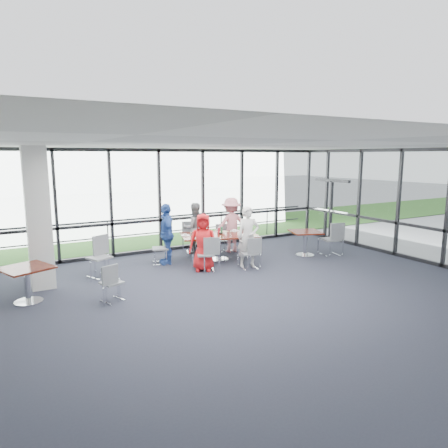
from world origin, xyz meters
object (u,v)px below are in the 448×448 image
chair_main_fl (194,238)px  chair_spare_la (112,283)px  chair_main_end (160,248)px  structural_column (38,218)px  diner_far_left (194,228)px  chair_spare_lb (99,258)px  diner_end (167,234)px  side_table_left (26,273)px  diner_far_right (231,225)px  chair_main_nl (206,254)px  chair_main_fr (226,238)px  chair_spare_r (331,239)px  diner_near_right (248,237)px  main_table (219,238)px  side_table_right (305,235)px  chair_main_nr (249,253)px  diner_near_left (203,242)px

chair_main_fl → chair_spare_la: size_ratio=1.17×
chair_main_end → structural_column: bearing=-61.5°
diner_far_left → chair_main_fl: diner_far_left is taller
diner_far_left → chair_spare_lb: size_ratio=1.58×
diner_far_left → diner_end: bearing=40.5°
side_table_left → diner_far_right: diner_far_right is taller
chair_spare_lb → chair_main_nl: bearing=137.0°
side_table_left → structural_column: bearing=67.7°
chair_spare_la → chair_spare_lb: chair_spare_lb is taller
structural_column → chair_main_fl: size_ratio=3.44×
diner_far_left → chair_main_fr: diner_far_left is taller
side_table_left → chair_spare_r: chair_spare_r is taller
diner_near_right → chair_main_fr: size_ratio=2.00×
diner_near_right → chair_spare_r: size_ratio=1.66×
chair_main_end → chair_spare_la: chair_main_end is taller
chair_main_nl → chair_spare_lb: 2.66m
main_table → chair_spare_r: (3.18, -1.21, -0.14)m
diner_near_right → chair_main_nl: 1.26m
side_table_right → diner_far_right: size_ratio=0.64×
chair_main_nr → chair_main_end: chair_main_end is taller
chair_main_nr → chair_spare_la: 3.86m
diner_far_left → chair_main_end: diner_far_left is taller
chair_main_fl → chair_main_fr: (0.95, -0.34, -0.05)m
diner_far_right → chair_main_fl: diner_far_right is taller
diner_near_right → diner_far_right: 1.79m
diner_far_left → chair_main_nl: bearing=82.5°
chair_main_nr → diner_far_left: bearing=116.1°
diner_far_left → main_table: bearing=112.8°
chair_main_end → chair_spare_r: size_ratio=0.88×
diner_near_right → diner_far_left: size_ratio=1.05×
diner_far_left → chair_spare_r: (3.44, -2.30, -0.29)m
diner_far_right → chair_main_end: 2.49m
diner_far_right → chair_main_fr: (-0.11, 0.16, -0.44)m
side_table_left → chair_spare_la: (1.52, -0.78, -0.24)m
diner_near_right → chair_spare_r: bearing=13.3°
main_table → diner_far_left: size_ratio=1.52×
chair_spare_lb → diner_far_right: bearing=164.7°
main_table → chair_main_fl: bearing=118.1°
chair_spare_la → chair_spare_lb: 1.85m
side_table_right → chair_main_nl: bearing=180.0°
side_table_left → chair_main_end: 3.75m
side_table_right → chair_main_nr: bearing=-170.9°
side_table_right → diner_near_right: bearing=-174.9°
diner_end → chair_spare_r: size_ratio=1.70×
chair_main_nl → chair_main_nr: size_ratio=1.07×
diner_near_right → chair_spare_r: 2.87m
chair_main_end → chair_spare_lb: (-1.75, -0.43, 0.06)m
chair_main_nr → chair_spare_lb: (-3.65, 1.20, 0.08)m
diner_near_left → chair_spare_la: size_ratio=1.90×
structural_column → chair_spare_lb: bearing=6.9°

